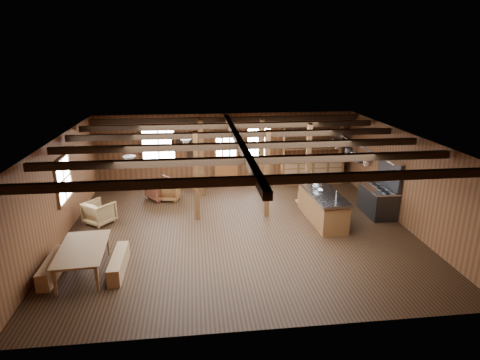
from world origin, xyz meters
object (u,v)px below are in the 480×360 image
Objects in this scene: commercial_range at (379,196)px; dining_table at (85,260)px; kitchen_island at (322,206)px; armchair_c at (99,212)px; armchair_a at (160,189)px; armchair_b at (169,191)px.

commercial_range reaches higher than dining_table.
kitchen_island is 6.88m from armchair_c.
armchair_a is (-5.17, 2.53, -0.10)m from kitchen_island.
commercial_range is (1.99, 0.29, 0.14)m from kitchen_island.
commercial_range reaches higher than kitchen_island.
dining_table is at bearing -162.26° from kitchen_island.
kitchen_island is 5.76m from armchair_a.
armchair_a is 1.07× the size of armchair_c.
kitchen_island is at bearing 165.74° from armchair_b.
armchair_a reaches higher than armchair_c.
armchair_c reaches higher than armchair_b.
kitchen_island is 2.01m from commercial_range.
dining_table is at bearing -162.42° from commercial_range.
commercial_range is 2.26× the size of armchair_a.
armchair_a is (-7.16, 2.24, -0.24)m from commercial_range.
armchair_b is at bearing 119.96° from armchair_a.
commercial_range reaches higher than armchair_a.
armchair_c is at bearing 54.00° from armchair_b.
armchair_c reaches higher than dining_table.
armchair_c is (-6.86, 0.56, -0.12)m from kitchen_island.
armchair_c is (-2.03, -1.83, 0.02)m from armchair_b.
commercial_range reaches higher than armchair_b.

